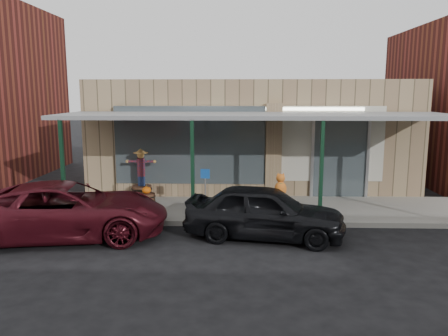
{
  "coord_description": "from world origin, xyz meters",
  "views": [
    {
      "loc": [
        -0.52,
        -9.89,
        3.73
      ],
      "look_at": [
        -0.93,
        2.6,
        1.58
      ],
      "focal_mm": 35.0,
      "sensor_mm": 36.0,
      "label": 1
    }
  ],
  "objects_px": {
    "handicap_sign": "(205,185)",
    "car_maroon": "(66,210)",
    "barrel_scarecrow": "(142,182)",
    "barrel_pumpkin": "(147,198)",
    "parked_sedan": "(265,212)"
  },
  "relations": [
    {
      "from": "parked_sedan",
      "to": "car_maroon",
      "type": "distance_m",
      "value": 5.17
    },
    {
      "from": "parked_sedan",
      "to": "car_maroon",
      "type": "bearing_deg",
      "value": 101.47
    },
    {
      "from": "barrel_pumpkin",
      "to": "handicap_sign",
      "type": "height_order",
      "value": "handicap_sign"
    },
    {
      "from": "barrel_scarecrow",
      "to": "car_maroon",
      "type": "height_order",
      "value": "barrel_scarecrow"
    },
    {
      "from": "barrel_scarecrow",
      "to": "parked_sedan",
      "type": "bearing_deg",
      "value": -43.52
    },
    {
      "from": "car_maroon",
      "to": "barrel_scarecrow",
      "type": "bearing_deg",
      "value": -26.52
    },
    {
      "from": "barrel_scarecrow",
      "to": "car_maroon",
      "type": "bearing_deg",
      "value": -108.96
    },
    {
      "from": "barrel_pumpkin",
      "to": "car_maroon",
      "type": "distance_m",
      "value": 3.28
    },
    {
      "from": "barrel_scarecrow",
      "to": "handicap_sign",
      "type": "bearing_deg",
      "value": -39.73
    },
    {
      "from": "barrel_pumpkin",
      "to": "car_maroon",
      "type": "bearing_deg",
      "value": -117.42
    },
    {
      "from": "parked_sedan",
      "to": "car_maroon",
      "type": "height_order",
      "value": "parked_sedan"
    },
    {
      "from": "handicap_sign",
      "to": "car_maroon",
      "type": "relative_size",
      "value": 0.26
    },
    {
      "from": "barrel_pumpkin",
      "to": "car_maroon",
      "type": "height_order",
      "value": "car_maroon"
    },
    {
      "from": "car_maroon",
      "to": "handicap_sign",
      "type": "bearing_deg",
      "value": -70.79
    },
    {
      "from": "handicap_sign",
      "to": "car_maroon",
      "type": "xyz_separation_m",
      "value": [
        -3.49,
        -1.89,
        -0.3
      ]
    }
  ]
}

